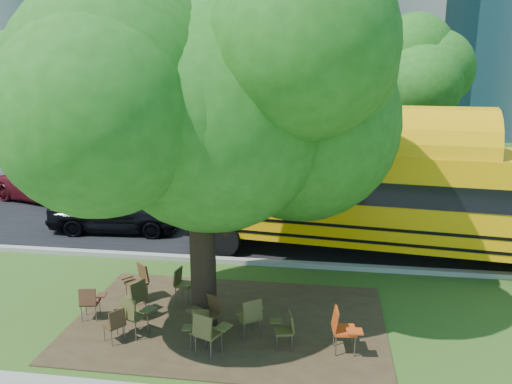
% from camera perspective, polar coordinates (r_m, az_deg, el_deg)
% --- Properties ---
extents(ground, '(160.00, 160.00, 0.00)m').
position_cam_1_polar(ground, '(12.37, -7.34, -13.12)').
color(ground, '#284E18').
rests_on(ground, ground).
extents(dirt_patch, '(7.00, 4.50, 0.03)m').
position_cam_1_polar(dirt_patch, '(11.72, -3.14, -14.57)').
color(dirt_patch, '#382819').
rests_on(dirt_patch, ground).
extents(asphalt_road, '(80.00, 8.00, 0.04)m').
position_cam_1_polar(asphalt_road, '(18.70, -1.65, -3.41)').
color(asphalt_road, black).
rests_on(asphalt_road, ground).
extents(kerb_near, '(80.00, 0.25, 0.14)m').
position_cam_1_polar(kerb_near, '(14.99, -4.29, -7.75)').
color(kerb_near, gray).
rests_on(kerb_near, ground).
extents(kerb_far, '(80.00, 0.25, 0.14)m').
position_cam_1_polar(kerb_far, '(22.59, 0.12, -0.21)').
color(kerb_far, gray).
rests_on(kerb_far, ground).
extents(building_main, '(38.00, 16.00, 22.00)m').
position_cam_1_polar(building_main, '(48.18, -5.47, 20.36)').
color(building_main, slate).
rests_on(building_main, ground).
extents(bg_tree_0, '(5.20, 5.20, 7.18)m').
position_cam_1_polar(bg_tree_0, '(28.01, -24.82, 10.61)').
color(bg_tree_0, black).
rests_on(bg_tree_0, ground).
extents(bg_tree_2, '(4.80, 4.80, 6.62)m').
position_cam_1_polar(bg_tree_2, '(27.82, -8.84, 10.95)').
color(bg_tree_2, black).
rests_on(bg_tree_2, ground).
extents(bg_tree_3, '(5.60, 5.60, 7.84)m').
position_cam_1_polar(bg_tree_3, '(25.07, 19.97, 11.85)').
color(bg_tree_3, black).
rests_on(bg_tree_3, ground).
extents(main_tree, '(7.20, 7.20, 8.77)m').
position_cam_1_polar(main_tree, '(10.24, -6.60, 11.37)').
color(main_tree, black).
rests_on(main_tree, ground).
extents(school_bus, '(13.67, 4.48, 3.28)m').
position_cam_1_polar(school_bus, '(15.53, 19.75, -0.68)').
color(school_bus, '#F1A607').
rests_on(school_bus, ground).
extents(chair_0, '(0.56, 0.57, 0.82)m').
position_cam_1_polar(chair_0, '(12.15, -18.41, -11.61)').
color(chair_0, '#502D1C').
rests_on(chair_0, ground).
extents(chair_1, '(0.77, 0.60, 0.95)m').
position_cam_1_polar(chair_1, '(11.16, -13.82, -13.22)').
color(chair_1, '#423F1C').
rests_on(chair_1, ground).
extents(chair_2, '(0.53, 0.67, 0.78)m').
position_cam_1_polar(chair_2, '(11.12, -15.73, -14.07)').
color(chair_2, '#412C17').
rests_on(chair_2, ground).
extents(chair_3, '(0.75, 0.59, 0.89)m').
position_cam_1_polar(chair_3, '(11.05, -5.52, -13.36)').
color(chair_3, '#442F18').
rests_on(chair_3, ground).
extents(chair_4, '(0.77, 0.60, 0.95)m').
position_cam_1_polar(chair_4, '(10.25, -5.52, -15.44)').
color(chair_4, '#4F4722').
rests_on(chair_4, ground).
extents(chair_5, '(0.52, 0.50, 0.79)m').
position_cam_1_polar(chair_5, '(10.67, -6.59, -14.84)').
color(chair_5, '#47411F').
rests_on(chair_5, ground).
extents(chair_6, '(0.56, 0.53, 0.79)m').
position_cam_1_polar(chair_6, '(10.56, 3.41, -15.09)').
color(chair_6, '#46401E').
rests_on(chair_6, ground).
extents(chair_7, '(0.62, 0.64, 0.96)m').
position_cam_1_polar(chair_7, '(10.46, 9.81, -14.92)').
color(chair_7, '#C54415').
rests_on(chair_7, ground).
extents(chair_8, '(0.63, 0.79, 0.96)m').
position_cam_1_polar(chair_8, '(11.91, -13.58, -11.37)').
color(chair_8, '#473F1E').
rests_on(chair_8, ground).
extents(chair_9, '(0.82, 0.65, 0.96)m').
position_cam_1_polar(chair_9, '(12.75, -13.37, -9.60)').
color(chair_9, '#50341C').
rests_on(chair_9, ground).
extents(chair_10, '(0.50, 0.62, 0.85)m').
position_cam_1_polar(chair_10, '(12.55, -8.44, -10.10)').
color(chair_10, '#4B4820').
rests_on(chair_10, ground).
extents(chair_11, '(0.62, 0.78, 0.93)m').
position_cam_1_polar(chair_11, '(10.83, -0.57, -13.74)').
color(chair_11, '#49431F').
rests_on(chair_11, ground).
extents(black_car, '(4.69, 2.13, 1.56)m').
position_cam_1_polar(black_car, '(18.15, -15.65, -1.98)').
color(black_car, black).
rests_on(black_car, ground).
extents(bg_car_silver, '(4.48, 2.17, 1.41)m').
position_cam_1_polar(bg_car_silver, '(25.85, -27.02, 1.51)').
color(bg_car_silver, '#A6A6AC').
rests_on(bg_car_silver, ground).
extents(bg_car_red, '(5.96, 4.10, 1.51)m').
position_cam_1_polar(bg_car_red, '(23.11, -21.81, 0.85)').
color(bg_car_red, '#510D16').
rests_on(bg_car_red, ground).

